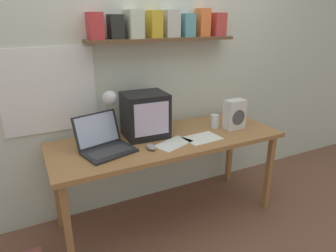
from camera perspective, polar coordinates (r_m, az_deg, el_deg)
ground_plane at (r=2.72m, az=0.00°, el=-16.70°), size 12.00×12.00×0.00m
back_wall at (r=2.58m, az=-4.23°, el=12.80°), size 5.60×0.24×2.60m
corner_desk at (r=2.38m, az=0.00°, el=-3.62°), size 1.82×0.67×0.73m
crt_monitor at (r=2.35m, az=-4.38°, el=2.11°), size 0.34×0.31×0.35m
laptop at (r=2.17m, az=-12.13°, el=-2.97°), size 0.41×0.39×0.25m
desk_lamp at (r=2.28m, az=-11.11°, el=3.98°), size 0.13×0.18×0.39m
juice_glass at (r=2.59m, az=8.89°, el=0.76°), size 0.07×0.07×0.12m
space_heater at (r=2.58m, az=12.56°, el=2.16°), size 0.17×0.11×0.25m
computer_mouse at (r=2.16m, az=-3.28°, el=-4.01°), size 0.06×0.11×0.03m
printed_handout at (r=2.37m, az=6.56°, el=-2.30°), size 0.29×0.21×0.00m
loose_paper_near_monitor at (r=2.25m, az=1.07°, el=-3.37°), size 0.33×0.26×0.00m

